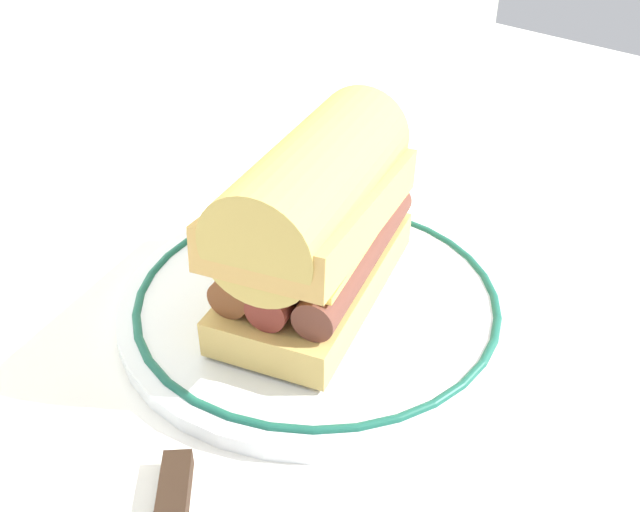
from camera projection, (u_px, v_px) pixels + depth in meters
ground_plane at (350, 329)px, 0.49m from camera, size 1.50×1.50×0.00m
plate at (320, 298)px, 0.50m from camera, size 0.29×0.29×0.01m
sausage_sandwich at (320, 216)px, 0.46m from camera, size 0.20×0.15×0.12m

